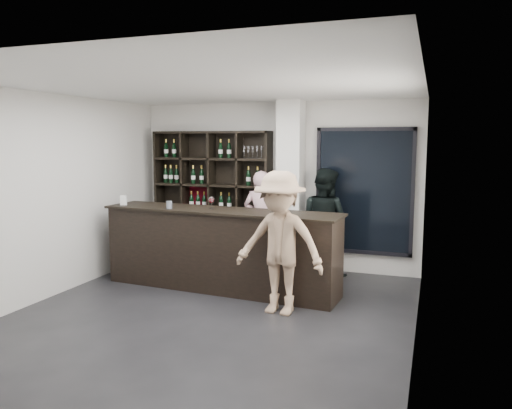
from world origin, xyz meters
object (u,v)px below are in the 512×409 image
at_px(tasting_counter, 220,249).
at_px(customer, 280,243).
at_px(wine_shelf, 212,198).
at_px(taster_black, 324,222).
at_px(taster_pink, 261,221).

xyz_separation_m(tasting_counter, customer, (1.15, -0.70, 0.32)).
xyz_separation_m(wine_shelf, taster_black, (2.10, -0.17, -0.31)).
bearing_deg(customer, taster_pink, 121.54).
distance_m(wine_shelf, customer, 2.92).
height_order(wine_shelf, taster_pink, wine_shelf).
bearing_deg(customer, tasting_counter, 154.81).
relative_size(taster_black, customer, 0.96).
bearing_deg(taster_pink, tasting_counter, 80.77).
bearing_deg(taster_black, customer, 109.53).
relative_size(tasting_counter, taster_pink, 2.14).
xyz_separation_m(tasting_counter, taster_black, (1.30, 1.30, 0.28)).
relative_size(taster_pink, taster_black, 0.97).
height_order(wine_shelf, customer, wine_shelf).
relative_size(wine_shelf, customer, 1.29).
bearing_deg(wine_shelf, customer, -48.05).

